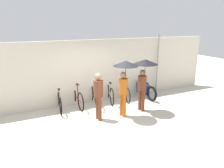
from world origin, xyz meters
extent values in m
plane|color=beige|center=(0.00, 0.00, 0.00)|extent=(30.00, 30.00, 0.00)
cube|color=beige|center=(0.00, 2.21, 1.30)|extent=(11.73, 0.12, 2.59)
torus|color=black|center=(-1.35, 2.32, 0.33)|extent=(0.14, 0.66, 0.66)
torus|color=black|center=(-1.48, 1.33, 0.33)|extent=(0.14, 0.66, 0.66)
cylinder|color=brown|center=(-1.42, 1.83, 0.33)|extent=(0.16, 1.00, 0.04)
cylinder|color=brown|center=(-1.44, 1.65, 0.60)|extent=(0.04, 0.04, 0.54)
cube|color=black|center=(-1.44, 1.65, 0.88)|extent=(0.12, 0.21, 0.03)
cylinder|color=brown|center=(-1.35, 2.32, 0.64)|extent=(0.04, 0.04, 0.62)
cylinder|color=brown|center=(-1.35, 2.32, 0.95)|extent=(0.44, 0.08, 0.03)
torus|color=black|center=(-0.71, 2.43, 0.37)|extent=(0.05, 0.73, 0.73)
torus|color=black|center=(-0.71, 1.39, 0.37)|extent=(0.05, 0.73, 0.73)
cylinder|color=maroon|center=(-0.71, 1.91, 0.37)|extent=(0.04, 1.04, 0.04)
cylinder|color=maroon|center=(-0.71, 1.73, 0.66)|extent=(0.04, 0.04, 0.58)
cube|color=black|center=(-0.71, 1.73, 0.96)|extent=(0.09, 0.20, 0.03)
cylinder|color=maroon|center=(-0.71, 2.43, 0.71)|extent=(0.04, 0.04, 0.68)
cylinder|color=maroon|center=(-0.71, 2.43, 1.05)|extent=(0.44, 0.03, 0.03)
torus|color=black|center=(0.06, 2.36, 0.38)|extent=(0.14, 0.75, 0.75)
torus|color=black|center=(-0.06, 1.32, 0.38)|extent=(0.14, 0.75, 0.75)
cylinder|color=black|center=(0.00, 1.84, 0.38)|extent=(0.16, 1.04, 0.04)
cylinder|color=black|center=(-0.02, 1.66, 0.60)|extent=(0.04, 0.04, 0.45)
cube|color=black|center=(-0.02, 1.66, 0.84)|extent=(0.11, 0.21, 0.03)
cylinder|color=black|center=(0.06, 2.36, 0.68)|extent=(0.04, 0.04, 0.61)
cylinder|color=black|center=(0.06, 2.36, 0.98)|extent=(0.44, 0.08, 0.03)
torus|color=black|center=(0.83, 2.36, 0.37)|extent=(0.22, 0.72, 0.74)
torus|color=black|center=(0.58, 1.39, 0.37)|extent=(0.22, 0.72, 0.74)
cylinder|color=#A59E93|center=(0.71, 1.87, 0.37)|extent=(0.28, 0.98, 0.04)
cylinder|color=#A59E93|center=(0.66, 1.70, 0.61)|extent=(0.04, 0.04, 0.48)
cube|color=black|center=(0.66, 1.70, 0.86)|extent=(0.14, 0.22, 0.03)
cylinder|color=#A59E93|center=(0.83, 2.36, 0.73)|extent=(0.04, 0.04, 0.71)
cylinder|color=#A59E93|center=(0.83, 2.36, 1.08)|extent=(0.43, 0.14, 0.03)
torus|color=black|center=(1.54, 2.32, 0.33)|extent=(0.20, 0.66, 0.67)
torus|color=black|center=(1.29, 1.33, 0.33)|extent=(0.20, 0.66, 0.67)
cylinder|color=brown|center=(1.42, 1.82, 0.33)|extent=(0.28, 1.00, 0.04)
cylinder|color=brown|center=(1.37, 1.65, 0.62)|extent=(0.04, 0.04, 0.57)
cube|color=black|center=(1.37, 1.65, 0.92)|extent=(0.14, 0.22, 0.03)
cylinder|color=brown|center=(1.54, 2.32, 0.70)|extent=(0.04, 0.04, 0.72)
cylinder|color=brown|center=(1.54, 2.32, 1.06)|extent=(0.43, 0.13, 0.03)
cylinder|color=brown|center=(-0.39, 0.48, 0.42)|extent=(0.13, 0.13, 0.84)
cylinder|color=brown|center=(-0.38, 0.30, 0.42)|extent=(0.13, 0.13, 0.84)
cylinder|color=brown|center=(-0.39, 0.39, 1.12)|extent=(0.32, 0.32, 0.57)
sphere|color=#997051|center=(-0.39, 0.39, 1.53)|extent=(0.22, 0.22, 0.22)
cylinder|color=#B25619|center=(0.49, 0.39, 0.41)|extent=(0.13, 0.13, 0.83)
cylinder|color=#B25619|center=(0.51, 0.21, 0.41)|extent=(0.13, 0.13, 0.83)
cylinder|color=#B25619|center=(0.50, 0.30, 1.11)|extent=(0.32, 0.32, 0.56)
sphere|color=tan|center=(0.50, 0.30, 1.52)|extent=(0.22, 0.22, 0.22)
cylinder|color=#332D28|center=(0.51, 0.16, 1.49)|extent=(0.02, 0.02, 0.71)
cone|color=black|center=(0.51, 0.16, 1.94)|extent=(0.85, 0.85, 0.18)
cylinder|color=brown|center=(1.37, 0.55, 0.40)|extent=(0.13, 0.13, 0.81)
cylinder|color=brown|center=(1.39, 0.37, 0.40)|extent=(0.13, 0.13, 0.81)
cylinder|color=brown|center=(1.38, 0.46, 1.08)|extent=(0.32, 0.32, 0.55)
sphere|color=#997051|center=(1.38, 0.46, 1.48)|extent=(0.21, 0.21, 0.21)
cylinder|color=#332D28|center=(1.40, 0.32, 1.46)|extent=(0.02, 0.02, 0.69)
cone|color=black|center=(1.40, 0.32, 1.90)|extent=(0.91, 0.91, 0.18)
torus|color=black|center=(2.29, 2.40, 0.33)|extent=(0.13, 0.67, 0.67)
torus|color=black|center=(2.34, 1.15, 0.33)|extent=(0.13, 0.67, 0.67)
cube|color=navy|center=(2.32, 1.77, 0.41)|extent=(0.27, 0.70, 0.44)
cube|color=black|center=(2.32, 1.77, 0.66)|extent=(0.24, 0.49, 0.06)
cylinder|color=#B2B2B7|center=(2.29, 2.40, 0.88)|extent=(0.58, 0.06, 0.03)
cylinder|color=gray|center=(3.20, 1.99, 1.39)|extent=(0.07, 0.07, 2.78)
camera|label=1|loc=(-2.96, -6.08, 3.23)|focal=35.00mm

